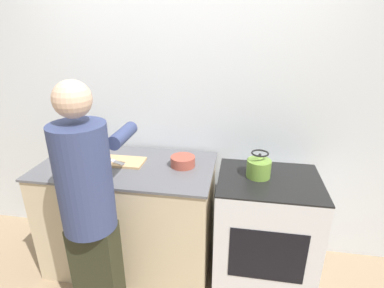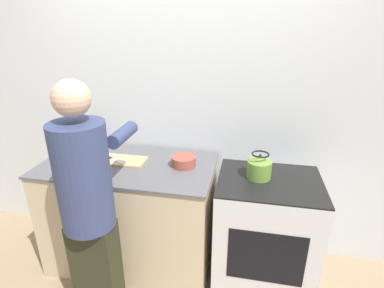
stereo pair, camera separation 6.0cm
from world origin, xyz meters
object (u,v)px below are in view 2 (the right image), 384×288
Objects in this scene: cutting_board at (122,160)px; canister_jar at (88,138)px; bowl_prep at (82,152)px; kettle at (259,167)px; oven at (264,234)px; person at (89,205)px; knife at (114,159)px.

cutting_board is 2.05× the size of canister_jar.
bowl_prep is at bearing -74.28° from canister_jar.
kettle is at bearing -10.68° from canister_jar.
person is (-1.09, -0.52, 0.45)m from oven.
canister_jar is at bearing 118.98° from person.
oven is 7.12× the size of bowl_prep.
cutting_board reaches higher than oven.
kettle is (1.06, -0.06, 0.07)m from cutting_board.
oven is at bearing -4.26° from cutting_board.
cutting_board is at bearing -28.45° from canister_jar.
person is 0.61m from cutting_board.
bowl_prep is (-1.41, 0.09, -0.03)m from kettle.
bowl_prep is (-0.40, 0.63, 0.05)m from person.
kettle is at bearing 22.98° from knife.
person reaches higher than bowl_prep.
cutting_board is at bearing 94.64° from person.
cutting_board is 2.02× the size of kettle.
bowl_prep is at bearing 176.53° from kettle.
cutting_board is 0.36m from bowl_prep.
knife is at bearing 100.59° from person.
oven is 0.55× the size of person.
cutting_board is 0.47m from canister_jar.
knife is 1.12m from kettle.
person is 0.60m from knife.
person is 12.92× the size of bowl_prep.
person is 0.75m from bowl_prep.
canister_jar is at bearing 169.32° from kettle.
bowl_prep is (-0.35, 0.03, 0.03)m from cutting_board.
person reaches higher than knife.
kettle reaches higher than knife.
oven is 0.55m from kettle.
kettle is 1.42m from bowl_prep.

